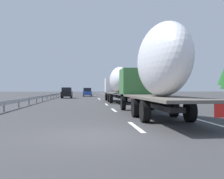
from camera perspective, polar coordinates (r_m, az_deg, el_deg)
The scene contains 17 objects.
ground_plane at distance 48.99m, azimuth -5.18°, elevation -1.78°, with size 260.00×260.00×0.00m, color #38383A.
lane_stripe_0 at distance 11.27m, azimuth 5.09°, elevation -7.93°, with size 3.20×0.20×0.01m, color white.
lane_stripe_1 at distance 20.09m, azimuth 0.39°, elevation -4.41°, with size 3.20×0.20×0.01m, color white.
lane_stripe_2 at distance 27.49m, azimuth -1.20°, elevation -3.21°, with size 3.20×0.20×0.01m, color white.
lane_stripe_3 at distance 41.99m, azimuth -2.68°, elevation -2.08°, with size 3.20×0.20×0.01m, color white.
lane_stripe_4 at distance 45.19m, azimuth -2.87°, elevation -1.93°, with size 3.20×0.20×0.01m, color white.
lane_stripe_5 at distance 65.01m, azimuth -3.67°, elevation -1.32°, with size 3.20×0.20×0.01m, color white.
edge_line_right at distance 54.29m, azimuth 0.61°, elevation -1.60°, with size 110.00×0.20×0.01m, color white.
truck_lead at distance 32.43m, azimuth 1.34°, elevation 1.53°, with size 13.40×2.55×4.16m.
truck_trailing at distance 15.09m, azimuth 9.33°, elevation 4.31°, with size 14.00×2.55×4.91m.
car_red_compact at distance 72.60m, azimuth -5.26°, elevation -0.45°, with size 4.41×1.75×1.85m.
car_blue_sedan at distance 58.73m, azimuth -5.30°, elevation -0.55°, with size 4.23×1.89×1.88m.
car_black_suv at distance 47.75m, azimuth -9.64°, elevation -0.69°, with size 4.18×1.83×1.88m.
car_yellow_coupe at distance 87.40m, azimuth -5.40°, elevation -0.36°, with size 4.33×1.81×1.85m.
road_sign at distance 53.57m, azimuth 1.98°, elevation 0.87°, with size 0.10×0.90×3.38m.
tree_3 at distance 85.10m, azimuth 1.76°, elevation 1.51°, with size 3.47×3.47×5.90m.
guardrail_median at distance 52.29m, azimuth -11.79°, elevation -1.03°, with size 94.00×0.10×0.76m.
Camera 1 is at (-8.97, 0.24, 1.57)m, focal length 42.78 mm.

